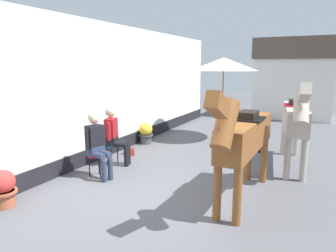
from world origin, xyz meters
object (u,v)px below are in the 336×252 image
(seated_visitor_near, at_px, (97,142))
(satchel_bag, at_px, (130,151))
(saddled_horse_near, at_px, (244,137))
(saddled_horse_far, at_px, (295,119))
(flower_planter_nearest, at_px, (3,188))
(cafe_parasol, at_px, (224,65))
(flower_planter_farthest, at_px, (146,133))
(seated_visitor_far, at_px, (114,133))

(seated_visitor_near, bearing_deg, satchel_bag, 100.41)
(saddled_horse_near, height_order, saddled_horse_far, same)
(flower_planter_nearest, distance_m, cafe_parasol, 6.86)
(seated_visitor_near, xyz_separation_m, saddled_horse_far, (3.63, 2.51, 0.38))
(saddled_horse_near, height_order, cafe_parasol, cafe_parasol)
(saddled_horse_near, relative_size, flower_planter_farthest, 4.69)
(saddled_horse_near, xyz_separation_m, flower_planter_nearest, (-3.52, -2.01, -0.82))
(seated_visitor_far, bearing_deg, saddled_horse_far, 23.45)
(seated_visitor_near, distance_m, saddled_horse_near, 3.03)
(flower_planter_nearest, xyz_separation_m, cafe_parasol, (1.87, 6.29, 2.03))
(saddled_horse_near, height_order, satchel_bag, saddled_horse_near)
(seated_visitor_far, relative_size, saddled_horse_near, 0.46)
(seated_visitor_near, bearing_deg, cafe_parasol, 73.30)
(saddled_horse_far, xyz_separation_m, flower_planter_nearest, (-4.15, -4.31, -0.82))
(flower_planter_nearest, bearing_deg, seated_visitor_far, 82.85)
(seated_visitor_near, xyz_separation_m, saddled_horse_near, (3.00, 0.21, 0.38))
(seated_visitor_near, distance_m, cafe_parasol, 4.94)
(seated_visitor_near, distance_m, flower_planter_nearest, 1.92)
(seated_visitor_far, relative_size, satchel_bag, 4.96)
(seated_visitor_far, distance_m, satchel_bag, 1.07)
(flower_planter_farthest, bearing_deg, cafe_parasol, 39.81)
(flower_planter_farthest, distance_m, cafe_parasol, 3.19)
(seated_visitor_near, xyz_separation_m, flower_planter_farthest, (-0.54, 2.91, -0.44))
(seated_visitor_near, height_order, satchel_bag, seated_visitor_near)
(saddled_horse_far, xyz_separation_m, cafe_parasol, (-2.29, 1.98, 1.20))
(flower_planter_nearest, distance_m, flower_planter_farthest, 4.71)
(saddled_horse_far, xyz_separation_m, satchel_bag, (-3.94, -0.83, -1.06))
(seated_visitor_far, xyz_separation_m, flower_planter_farthest, (-0.35, 2.06, -0.44))
(saddled_horse_near, xyz_separation_m, cafe_parasol, (-1.65, 4.28, 1.20))
(seated_visitor_far, xyz_separation_m, saddled_horse_near, (3.19, -0.64, 0.38))
(saddled_horse_near, height_order, flower_planter_farthest, saddled_horse_near)
(seated_visitor_near, xyz_separation_m, cafe_parasol, (1.35, 4.49, 1.59))
(flower_planter_farthest, relative_size, cafe_parasol, 0.25)
(saddled_horse_near, relative_size, satchel_bag, 10.71)
(seated_visitor_far, height_order, cafe_parasol, cafe_parasol)
(seated_visitor_near, relative_size, saddled_horse_far, 0.47)
(flower_planter_nearest, bearing_deg, cafe_parasol, 73.45)
(flower_planter_nearest, relative_size, flower_planter_farthest, 1.00)
(flower_planter_nearest, bearing_deg, seated_visitor_near, 73.83)
(saddled_horse_near, xyz_separation_m, satchel_bag, (-3.30, 1.47, -1.06))
(saddled_horse_far, height_order, cafe_parasol, cafe_parasol)
(flower_planter_farthest, relative_size, satchel_bag, 2.29)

